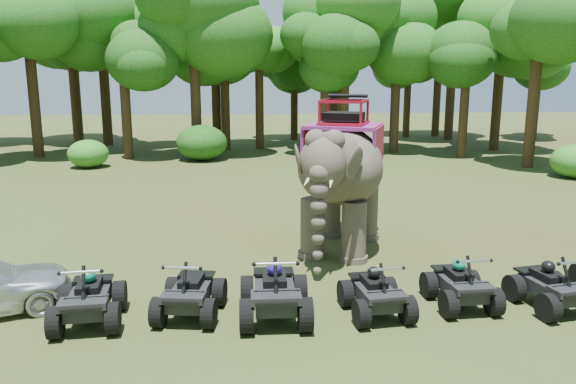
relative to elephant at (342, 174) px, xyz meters
name	(u,v)px	position (x,y,z in m)	size (l,w,h in m)	color
ground	(292,287)	(-1.56, -2.76, -2.04)	(110.00, 110.00, 0.00)	#47381E
elephant	(342,174)	(0.00, 0.00, 0.00)	(2.14, 4.86, 4.08)	brown
atv_0	(88,292)	(-5.55, -4.31, -1.41)	(1.23, 1.69, 1.25)	black
atv_1	(190,286)	(-3.68, -4.12, -1.44)	(1.19, 1.63, 1.21)	black
atv_2	(275,285)	(-2.04, -4.37, -1.36)	(1.33, 1.83, 1.35)	black
atv_3	(376,287)	(-0.06, -4.36, -1.46)	(1.14, 1.56, 1.16)	black
atv_4	(461,279)	(1.75, -4.09, -1.45)	(1.15, 1.58, 1.17)	black
atv_5	(552,281)	(3.51, -4.35, -1.45)	(1.16, 1.60, 1.18)	black
tree_0	(259,91)	(-1.56, 20.77, 1.57)	(5.05, 5.05, 7.22)	#195114
tree_1	(325,91)	(1.99, 17.11, 1.63)	(5.14, 5.14, 7.34)	#195114
tree_2	(396,82)	(6.39, 18.43, 2.13)	(5.84, 5.84, 8.34)	#195114
tree_3	(465,96)	(9.63, 15.98, 1.37)	(4.77, 4.77, 6.82)	#195114
tree_4	(535,83)	(11.74, 12.54, 2.17)	(5.90, 5.90, 8.43)	#195114
tree_29	(32,74)	(-14.20, 18.15, 2.57)	(6.45, 6.45, 9.22)	#195114
tree_30	(125,92)	(-9.00, 17.19, 1.61)	(5.11, 5.11, 7.30)	#195114
tree_31	(195,73)	(-5.24, 17.71, 2.64)	(6.54, 6.54, 9.35)	#195114
tree_32	(344,62)	(3.14, 17.51, 3.25)	(7.41, 7.41, 10.59)	#195114
tree_33	(225,83)	(-3.67, 20.51, 2.07)	(5.75, 5.75, 8.22)	#195114
tree_35	(452,62)	(12.17, 24.95, 3.40)	(7.62, 7.62, 10.89)	#195114
tree_36	(73,70)	(-13.30, 22.81, 2.83)	(6.82, 6.82, 9.74)	#195114
tree_37	(294,89)	(1.03, 25.45, 1.55)	(5.03, 5.03, 7.18)	#195114
tree_38	(103,61)	(-11.53, 23.38, 3.39)	(7.61, 7.61, 10.86)	#195114
tree_39	(499,73)	(12.91, 19.05, 2.63)	(6.53, 6.53, 9.33)	#195114
tree_40	(124,72)	(-9.65, 20.33, 2.73)	(6.67, 6.67, 9.53)	#195114
tree_41	(408,89)	(9.54, 26.67, 1.47)	(4.91, 4.91, 7.02)	#195114
tree_42	(216,82)	(-4.26, 21.26, 2.11)	(5.81, 5.81, 8.30)	#195114
tree_43	(334,79)	(3.31, 22.02, 2.25)	(6.01, 6.01, 8.58)	#195114
tree_44	(438,78)	(11.92, 27.06, 2.27)	(6.03, 6.03, 8.62)	#195114
tree_45	(73,61)	(-14.02, 25.55, 3.43)	(7.65, 7.65, 10.93)	#195114
tree_47	(537,88)	(18.42, 24.73, 1.62)	(5.13, 5.13, 7.32)	#195114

